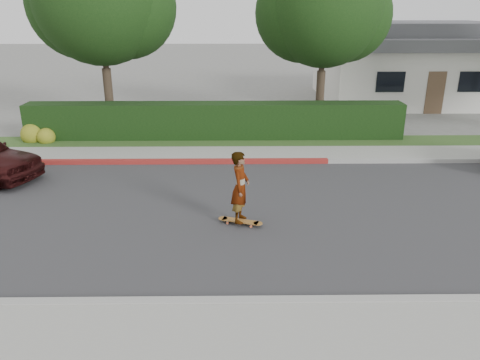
{
  "coord_description": "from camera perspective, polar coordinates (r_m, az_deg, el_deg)",
  "views": [
    {
      "loc": [
        -2.23,
        -11.23,
        5.08
      ],
      "look_at": [
        -2.09,
        -0.24,
        1.0
      ],
      "focal_mm": 35.0,
      "sensor_mm": 36.0,
      "label": 1
    }
  ],
  "objects": [
    {
      "name": "skateboarder",
      "position": [
        11.25,
        0.03,
        -0.87
      ],
      "size": [
        0.56,
        0.73,
        1.78
      ],
      "primitive_type": "imported",
      "rotation": [
        0.0,
        0.0,
        1.34
      ],
      "color": "white",
      "rests_on": "skateboard"
    },
    {
      "name": "curb_red_section",
      "position": [
        16.36,
        -10.46,
        2.22
      ],
      "size": [
        12.0,
        0.21,
        0.15
      ],
      "primitive_type": "cube",
      "color": "maroon",
      "rests_on": "ground"
    },
    {
      "name": "flowering_shrub",
      "position": [
        20.14,
        -23.52,
        5.03
      ],
      "size": [
        1.4,
        1.0,
        0.9
      ],
      "color": "#2D4C19",
      "rests_on": "ground"
    },
    {
      "name": "sidewalk_far",
      "position": [
        17.13,
        6.79,
        3.18
      ],
      "size": [
        60.0,
        1.6,
        0.12
      ],
      "primitive_type": "cube",
      "color": "gray",
      "rests_on": "ground"
    },
    {
      "name": "skateboard",
      "position": [
        11.61,
        0.03,
        -5.03
      ],
      "size": [
        1.15,
        0.59,
        0.11
      ],
      "rotation": [
        0.0,
        0.0,
        -0.34
      ],
      "color": "#E3693E",
      "rests_on": "ground"
    },
    {
      "name": "hedge",
      "position": [
        18.94,
        -3.07,
        7.13
      ],
      "size": [
        15.0,
        1.0,
        1.5
      ],
      "primitive_type": "cube",
      "color": "black",
      "rests_on": "ground"
    },
    {
      "name": "house",
      "position": [
        29.23,
        20.32,
        13.29
      ],
      "size": [
        10.6,
        8.6,
        4.3
      ],
      "color": "beige",
      "rests_on": "ground"
    },
    {
      "name": "planting_strip",
      "position": [
        18.66,
        6.18,
        4.61
      ],
      "size": [
        60.0,
        1.6,
        0.1
      ],
      "primitive_type": "cube",
      "color": "#2D4C1E",
      "rests_on": "ground"
    },
    {
      "name": "tree_left",
      "position": [
        20.61,
        -16.63,
        20.1
      ],
      "size": [
        5.99,
        5.21,
        8.0
      ],
      "color": "#33261C",
      "rests_on": "ground"
    },
    {
      "name": "tree_center",
      "position": [
        20.75,
        10.18,
        19.59
      ],
      "size": [
        5.66,
        4.84,
        7.44
      ],
      "color": "#33261C",
      "rests_on": "ground"
    },
    {
      "name": "sidewalk_near",
      "position": [
        8.3,
        15.76,
        -17.73
      ],
      "size": [
        60.0,
        1.6,
        0.12
      ],
      "primitive_type": "cube",
      "color": "gray",
      "rests_on": "ground"
    },
    {
      "name": "curb_near",
      "position": [
        8.99,
        14.19,
        -14.18
      ],
      "size": [
        60.0,
        0.2,
        0.15
      ],
      "primitive_type": "cube",
      "color": "#9E9E99",
      "rests_on": "ground"
    },
    {
      "name": "road",
      "position": [
        12.52,
        9.61,
        -3.85
      ],
      "size": [
        60.0,
        8.0,
        0.01
      ],
      "primitive_type": "cube",
      "color": "#2D2D30",
      "rests_on": "ground"
    },
    {
      "name": "ground",
      "position": [
        12.52,
        9.61,
        -3.87
      ],
      "size": [
        120.0,
        120.0,
        0.0
      ],
      "primitive_type": "plane",
      "color": "slate",
      "rests_on": "ground"
    },
    {
      "name": "curb_far",
      "position": [
        16.28,
        7.18,
        2.3
      ],
      "size": [
        60.0,
        0.2,
        0.15
      ],
      "primitive_type": "cube",
      "color": "#9E9E99",
      "rests_on": "ground"
    }
  ]
}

